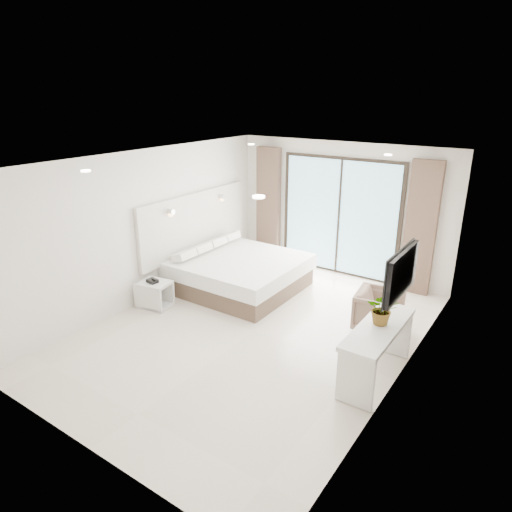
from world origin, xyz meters
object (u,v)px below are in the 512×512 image
at_px(nightstand, 156,294).
at_px(console_desk, 378,340).
at_px(bed, 239,273).
at_px(armchair, 379,309).

bearing_deg(nightstand, console_desk, -7.15).
relative_size(bed, armchair, 3.09).
relative_size(nightstand, console_desk, 0.37).
distance_m(nightstand, console_desk, 3.98).
bearing_deg(bed, nightstand, -116.14).
bearing_deg(nightstand, bed, 54.58).
xyz_separation_m(bed, nightstand, (-0.73, -1.49, -0.09)).
height_order(nightstand, armchair, armchair).
relative_size(nightstand, armchair, 0.81).
bearing_deg(armchair, nightstand, 104.37).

